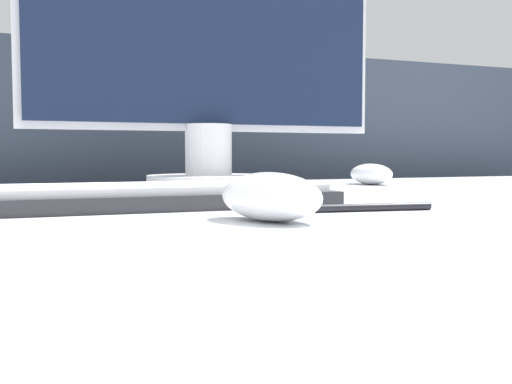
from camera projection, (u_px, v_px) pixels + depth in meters
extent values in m
cube|color=#333D4C|center=(149.00, 277.00, 1.32)|extent=(5.00, 0.03, 1.02)
ellipsoid|color=white|center=(270.00, 197.00, 0.51)|extent=(0.09, 0.12, 0.04)
cube|color=#28282D|center=(138.00, 199.00, 0.64)|extent=(0.42, 0.15, 0.02)
cube|color=silver|center=(138.00, 188.00, 0.64)|extent=(0.40, 0.14, 0.01)
cylinder|color=silver|center=(209.00, 181.00, 1.03)|extent=(0.21, 0.21, 0.02)
cylinder|color=silver|center=(208.00, 150.00, 1.03)|extent=(0.08, 0.08, 0.09)
cube|color=silver|center=(207.00, 29.00, 1.02)|extent=(0.62, 0.01, 0.35)
cube|color=#141E38|center=(208.00, 28.00, 1.01)|extent=(0.60, 0.02, 0.32)
ellipsoid|color=white|center=(371.00, 174.00, 1.10)|extent=(0.06, 0.11, 0.04)
cylinder|color=black|center=(362.00, 208.00, 0.59)|extent=(0.15, 0.03, 0.01)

